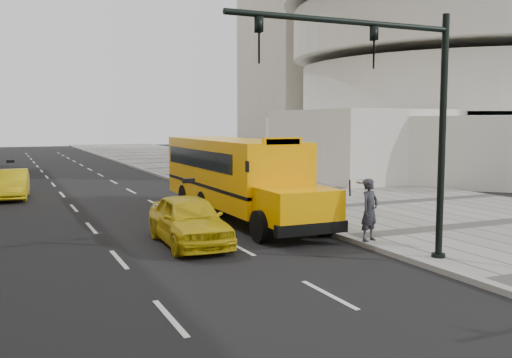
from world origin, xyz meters
name	(u,v)px	position (x,y,z in m)	size (l,w,h in m)	color
ground	(120,226)	(0.00, 0.00, 0.00)	(140.00, 140.00, 0.00)	black
sidewalk_museum	(394,204)	(12.00, 0.00, 0.07)	(12.00, 140.00, 0.15)	gray
curb_museum	(272,213)	(6.00, 0.00, 0.07)	(0.30, 140.00, 0.15)	gray
guggenheim	(427,3)	(29.37, 18.51, 13.58)	(33.20, 42.20, 35.00)	silver
school_bus	(234,171)	(4.50, 0.29, 1.76)	(2.96, 11.56, 3.19)	#FFA700
taxi_near	(189,220)	(1.30, -3.97, 0.75)	(1.77, 4.40, 1.50)	gold
taxi_far	(11,184)	(-3.36, 9.36, 0.70)	(1.48, 4.23, 1.39)	gold
pedestrian	(370,210)	(6.15, -6.35, 1.08)	(0.68, 0.45, 1.87)	#28282F
traffic_signal	(399,105)	(5.19, -8.79, 4.09)	(6.18, 0.36, 6.40)	black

